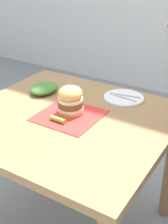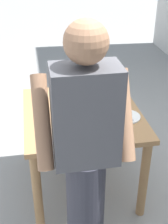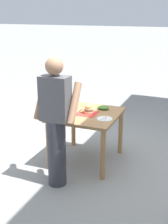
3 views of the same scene
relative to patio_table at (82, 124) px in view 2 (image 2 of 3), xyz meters
The scene contains 8 objects.
ground_plane 0.64m from the patio_table, ahead, with size 80.00×80.00×0.00m, color gray.
patio_table is the anchor object (origin of this frame).
serving_paper 0.13m from the patio_table, 129.18° to the left, with size 0.30×0.30×0.00m, color red.
sandwich 0.20m from the patio_table, behind, with size 0.13×0.13×0.18m.
pickle_spear 0.16m from the patio_table, ahead, with size 0.02×0.02×0.08m, color #8EA83D.
side_plate_with_forks 0.39m from the patio_table, 155.08° to the left, with size 0.22×0.22×0.02m.
side_salad 0.35m from the patio_table, 121.45° to the right, with size 0.18×0.14×0.05m, color #477F33.
diner_across_table 0.82m from the patio_table, 81.93° to the left, with size 0.55×0.35×1.69m.
Camera 2 is at (0.37, 2.18, 2.01)m, focal length 50.00 mm.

